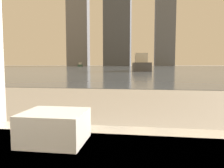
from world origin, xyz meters
The scene contains 4 objects.
towel_stack centered at (-0.12, 0.84, 0.56)m, with size 0.24×0.21×0.12m.
harbor_water centered at (0.00, 62.00, 0.01)m, with size 180.00×110.00×0.01m.
harbor_boat_0 centered at (-23.73, 81.52, 0.54)m, with size 1.89×4.13×1.49m.
harbor_boat_2 centered at (-0.04, 26.98, 0.76)m, with size 2.42×5.81×2.12m.
Camera 1 is at (0.22, 0.05, 0.80)m, focal length 35.00 mm.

